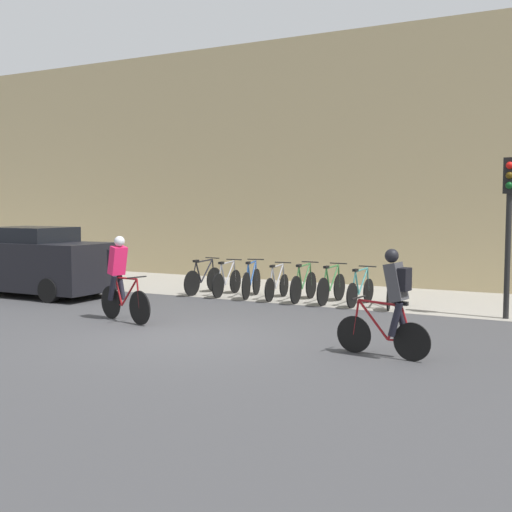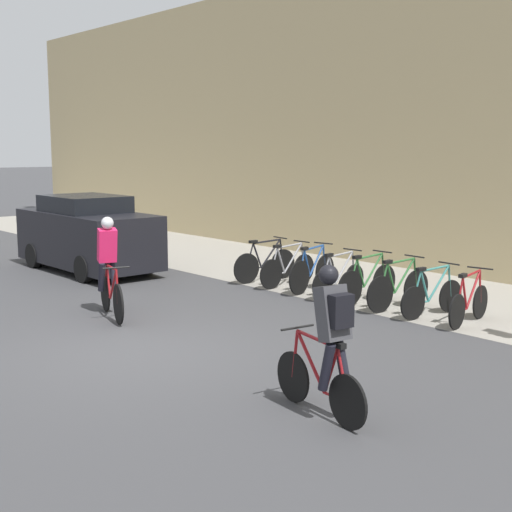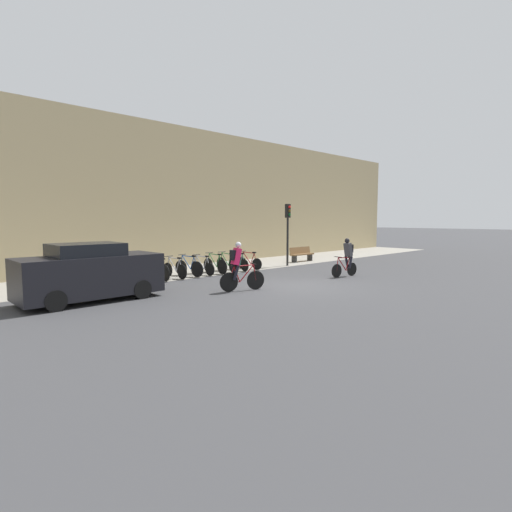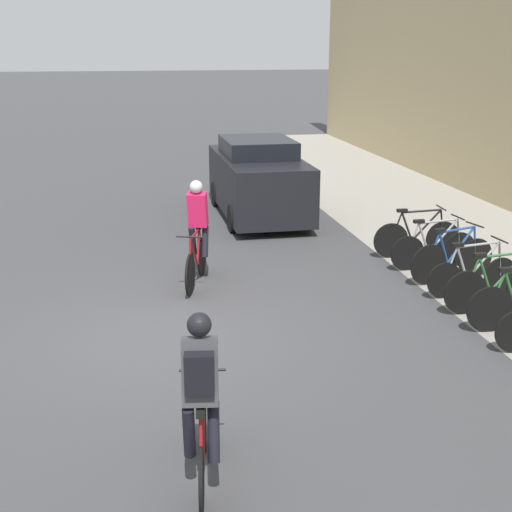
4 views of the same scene
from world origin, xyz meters
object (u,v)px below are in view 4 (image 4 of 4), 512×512
at_px(cyclist_pink, 197,229).
at_px(parked_bike_2, 452,258).
at_px(parked_bike_3, 473,273).
at_px(parked_bike_4, 496,286).
at_px(parked_car, 258,180).
at_px(parked_bike_0, 417,237).
at_px(parked_bike_1, 434,248).
at_px(cyclist_grey, 201,397).

distance_m(cyclist_pink, parked_bike_2, 4.45).
distance_m(cyclist_pink, parked_bike_3, 4.65).
bearing_deg(parked_bike_4, cyclist_pink, -118.35).
height_order(cyclist_pink, parked_car, parked_car).
bearing_deg(parked_bike_3, parked_bike_0, 179.97).
distance_m(parked_bike_1, parked_car, 5.22).
bearing_deg(parked_bike_4, cyclist_grey, -53.65).
distance_m(cyclist_grey, parked_bike_0, 8.37).
distance_m(cyclist_grey, parked_bike_4, 6.23).
relative_size(parked_bike_3, parked_car, 0.38).
distance_m(parked_bike_1, parked_bike_4, 2.25).
relative_size(parked_bike_1, parked_car, 0.40).
bearing_deg(parked_bike_2, parked_car, -156.30).
xyz_separation_m(cyclist_grey, parked_bike_1, (-5.93, 5.00, -0.55)).
relative_size(parked_bike_2, parked_car, 0.39).
relative_size(cyclist_grey, parked_bike_1, 1.03).
height_order(cyclist_pink, parked_bike_0, cyclist_pink).
bearing_deg(parked_bike_0, parked_bike_3, -0.03).
distance_m(parked_bike_0, parked_bike_3, 2.26).
xyz_separation_m(cyclist_pink, parked_bike_4, (2.34, 4.34, -0.54)).
bearing_deg(parked_car, parked_bike_3, 21.05).
height_order(parked_bike_0, parked_bike_3, parked_bike_0).
distance_m(parked_bike_3, parked_bike_4, 0.75).
bearing_deg(parked_car, cyclist_grey, -14.02).
bearing_deg(cyclist_pink, parked_bike_2, 79.08).
relative_size(cyclist_pink, cyclist_grey, 1.03).
height_order(cyclist_pink, parked_bike_4, cyclist_pink).
height_order(cyclist_pink, parked_bike_3, cyclist_pink).
bearing_deg(parked_bike_2, parked_bike_3, -0.18).
bearing_deg(parked_bike_4, parked_bike_3, -179.89).
xyz_separation_m(parked_bike_4, parked_car, (-6.88, -2.36, 0.49)).
distance_m(cyclist_grey, parked_car, 10.89).
bearing_deg(parked_car, cyclist_pink, -23.49).
xyz_separation_m(parked_bike_0, parked_bike_4, (3.01, 0.00, 0.00)).
height_order(parked_bike_0, parked_car, parked_car).
bearing_deg(parked_car, parked_bike_0, 31.35).
bearing_deg(parked_bike_3, parked_car, -158.95).
height_order(parked_bike_2, parked_bike_4, parked_bike_2).
distance_m(cyclist_pink, parked_bike_0, 4.42).
relative_size(cyclist_grey, parked_bike_4, 1.00).
xyz_separation_m(cyclist_grey, parked_car, (-10.56, 2.64, -0.05)).
bearing_deg(parked_bike_1, parked_bike_0, 179.95).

